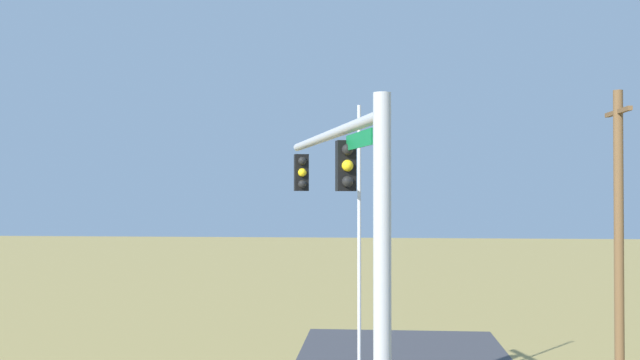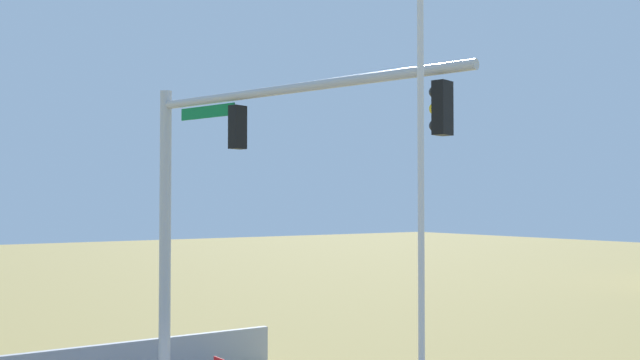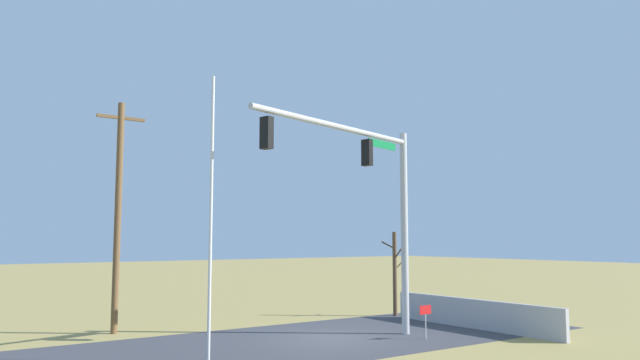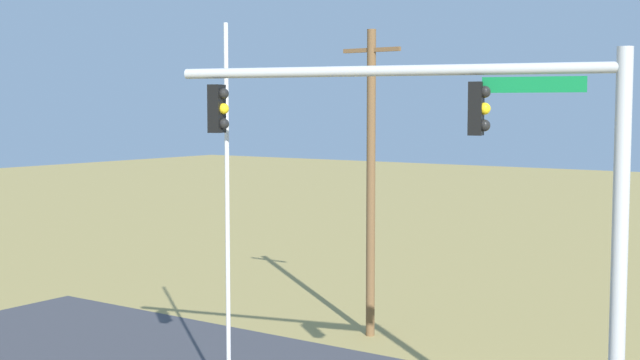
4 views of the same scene
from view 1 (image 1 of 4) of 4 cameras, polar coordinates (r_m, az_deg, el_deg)
The scene contains 3 objects.
signal_mast at distance 13.07m, azimuth 2.43°, elevation -4.32°, with size 8.21×2.45×7.79m.
flagpole at distance 19.50m, azimuth 3.18°, elevation -6.62°, with size 0.10×0.10×8.62m, color silver.
utility_pole at distance 21.21m, azimuth 22.96°, elevation -5.06°, with size 1.90×0.26×9.05m.
Camera 1 is at (13.90, -1.04, 6.27)m, focal length 39.69 mm.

